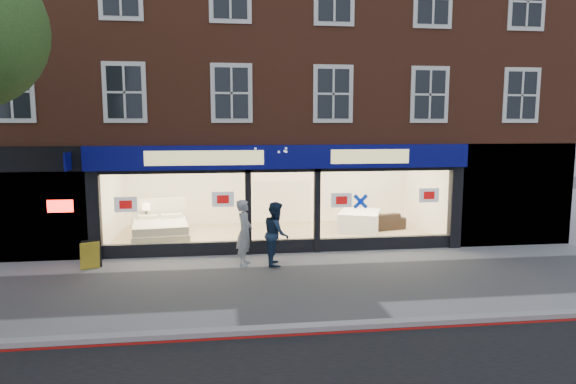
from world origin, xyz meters
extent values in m
plane|color=gray|center=(0.00, 0.00, 0.00)|extent=(120.00, 120.00, 0.00)
cube|color=#8C0A07|center=(0.00, -3.10, 0.01)|extent=(60.00, 0.10, 0.01)
cube|color=gray|center=(0.00, -2.90, 0.06)|extent=(60.00, 0.25, 0.12)
cube|color=tan|center=(0.00, 5.25, 0.05)|extent=(11.00, 4.50, 0.10)
cube|color=brown|center=(0.00, 7.00, 6.65)|extent=(19.00, 8.00, 6.70)
cube|color=#060861|center=(0.00, 2.88, 2.95)|extent=(11.40, 0.28, 0.70)
cube|color=black|center=(0.00, 3.08, 0.20)|extent=(11.00, 0.18, 0.40)
cube|color=black|center=(-5.50, 3.05, 1.30)|extent=(0.35, 0.30, 2.60)
cube|color=black|center=(5.50, 3.05, 1.30)|extent=(0.35, 0.30, 2.60)
cube|color=white|center=(-3.25, 3.00, 1.45)|extent=(4.20, 0.02, 2.10)
cube|color=white|center=(3.25, 3.00, 1.45)|extent=(4.20, 0.02, 2.10)
cube|color=white|center=(0.00, 3.25, 1.15)|extent=(1.80, 0.02, 2.10)
cube|color=silver|center=(0.00, 7.50, 1.30)|extent=(11.00, 0.20, 2.60)
cube|color=#FFEAC6|center=(0.00, 5.25, 2.60)|extent=(11.00, 4.50, 0.12)
cube|color=black|center=(-7.60, 3.30, 1.65)|extent=(3.80, 0.60, 3.30)
cube|color=#FF140C|center=(-6.40, 2.95, 1.60)|extent=(0.70, 0.04, 0.35)
cube|color=black|center=(7.50, 3.20, 1.65)|extent=(4.00, 0.40, 3.30)
cube|color=beige|center=(-3.84, 4.69, 0.28)|extent=(2.03, 2.30, 0.37)
cube|color=beige|center=(-3.84, 4.69, 0.60)|extent=(1.95, 2.21, 0.26)
cube|color=beige|center=(-3.98, 5.79, 0.73)|extent=(1.87, 0.36, 1.26)
cube|color=beige|center=(-4.33, 5.39, 0.79)|extent=(0.71, 0.42, 0.13)
cube|color=beige|center=(-3.55, 5.49, 0.79)|extent=(0.71, 0.42, 0.13)
cube|color=brown|center=(-4.40, 5.56, 0.38)|extent=(0.59, 0.59, 0.55)
cube|color=white|center=(3.10, 5.55, 0.21)|extent=(1.92, 2.12, 0.23)
cube|color=white|center=(3.10, 5.55, 0.44)|extent=(1.92, 2.12, 0.23)
cube|color=white|center=(3.10, 5.55, 0.67)|extent=(1.92, 2.12, 0.23)
imported|color=black|center=(3.70, 5.55, 0.40)|extent=(2.22, 1.29, 0.61)
cube|color=gold|center=(-5.40, 2.00, 0.39)|extent=(0.59, 0.49, 0.78)
imported|color=#939699|center=(-1.23, 1.85, 0.92)|extent=(0.58, 0.76, 1.85)
imported|color=#172842|center=(-0.35, 1.76, 0.89)|extent=(0.73, 0.91, 1.78)
camera|label=1|loc=(-1.86, -12.17, 3.96)|focal=32.00mm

